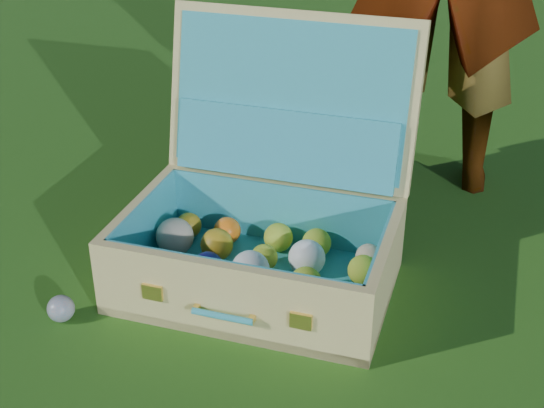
{
  "coord_description": "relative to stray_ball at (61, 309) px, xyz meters",
  "views": [
    {
      "loc": [
        0.61,
        -1.29,
        1.1
      ],
      "look_at": [
        -0.09,
        0.2,
        0.2
      ],
      "focal_mm": 50.0,
      "sensor_mm": 36.0,
      "label": 1
    }
  ],
  "objects": [
    {
      "name": "ground",
      "position": [
        0.45,
        0.2,
        -0.03
      ],
      "size": [
        60.0,
        60.0,
        0.0
      ],
      "primitive_type": "plane",
      "color": "#215114",
      "rests_on": "ground"
    },
    {
      "name": "stray_ball",
      "position": [
        0.0,
        0.0,
        0.0
      ],
      "size": [
        0.06,
        0.06,
        0.06
      ],
      "primitive_type": "sphere",
      "color": "teal",
      "rests_on": "ground"
    },
    {
      "name": "suitcase",
      "position": [
        0.35,
        0.41,
        0.14
      ],
      "size": [
        0.73,
        0.66,
        0.62
      ],
      "rotation": [
        0.0,
        0.0,
        0.13
      ],
      "color": "#DBC475",
      "rests_on": "ground"
    }
  ]
}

